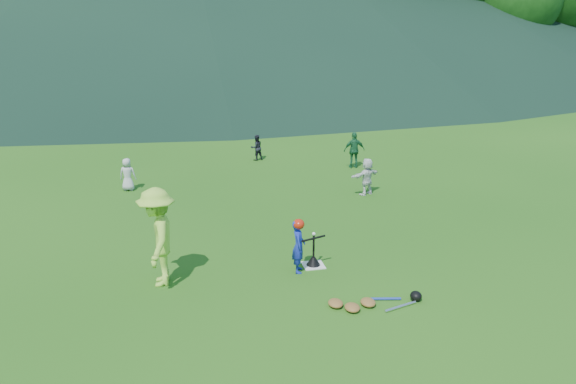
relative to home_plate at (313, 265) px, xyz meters
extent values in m
plane|color=#1E5112|center=(0.00, 0.00, -0.01)|extent=(120.00, 120.00, 0.00)
cube|color=silver|center=(0.00, 0.00, 0.00)|extent=(0.45, 0.45, 0.02)
sphere|color=white|center=(0.00, 0.00, 0.73)|extent=(0.08, 0.08, 0.08)
imported|color=#16279C|center=(-0.38, -0.20, 0.56)|extent=(0.36, 0.46, 1.14)
imported|color=#9DD43E|center=(-3.21, -0.12, 0.99)|extent=(0.84, 1.34, 2.00)
imported|color=#B8B8B8|center=(-4.14, 6.56, 0.50)|extent=(0.56, 0.43, 1.01)
imported|color=black|center=(0.36, 9.42, 0.47)|extent=(0.55, 0.48, 0.95)
imported|color=#1A5932|center=(3.53, 7.59, 0.63)|extent=(0.76, 0.35, 1.27)
imported|color=silver|center=(2.88, 4.54, 0.55)|extent=(1.08, 0.72, 1.12)
cone|color=black|center=(0.00, 0.00, 0.10)|extent=(0.30, 0.30, 0.18)
cylinder|color=black|center=(0.00, 0.00, 0.44)|extent=(0.04, 0.04, 0.50)
ellipsoid|color=#B21E0B|center=(-0.38, -0.20, 1.05)|extent=(0.24, 0.26, 0.22)
cylinder|color=black|center=(-0.08, -0.17, 0.69)|extent=(0.61, 0.21, 0.07)
ellipsoid|color=olive|center=(0.19, -2.02, 0.05)|extent=(0.28, 0.34, 0.13)
ellipsoid|color=olive|center=(0.54, -1.90, 0.05)|extent=(0.28, 0.34, 0.13)
ellipsoid|color=olive|center=(-0.06, -1.80, 0.05)|extent=(0.28, 0.34, 0.13)
cylinder|color=silver|center=(1.09, -2.12, 0.02)|extent=(0.70, 0.26, 0.06)
cylinder|color=#263FA5|center=(0.89, -1.77, 0.02)|extent=(0.68, 0.19, 0.05)
ellipsoid|color=black|center=(1.49, -1.92, 0.08)|extent=(0.22, 0.24, 0.19)
cube|color=gray|center=(0.00, 28.00, 0.59)|extent=(70.00, 0.03, 1.20)
cube|color=yellow|center=(0.00, 28.00, 1.23)|extent=(70.00, 0.08, 0.08)
cylinder|color=gray|center=(0.00, 28.00, 0.59)|extent=(0.07, 0.07, 1.30)
cylinder|color=#382314|center=(-12.80, 33.50, 1.88)|extent=(0.56, 0.56, 3.78)
cylinder|color=#382314|center=(-8.00, 35.00, 2.18)|extent=(0.56, 0.56, 4.38)
cylinder|color=#382314|center=(-3.20, 32.00, 1.60)|extent=(0.56, 0.56, 3.22)
cylinder|color=#382314|center=(1.60, 33.50, 1.90)|extent=(0.56, 0.56, 3.81)
cylinder|color=#382314|center=(6.40, 35.00, 2.19)|extent=(0.56, 0.56, 4.41)
cylinder|color=#382314|center=(11.20, 32.00, 1.62)|extent=(0.56, 0.56, 3.25)
cylinder|color=#382314|center=(16.00, 33.50, 1.91)|extent=(0.56, 0.56, 3.85)
cylinder|color=#382314|center=(20.80, 35.00, 2.21)|extent=(0.56, 0.56, 4.44)
cylinder|color=#382314|center=(25.60, 32.00, 1.63)|extent=(0.56, 0.56, 3.29)
cylinder|color=#382314|center=(30.40, 33.50, 1.93)|extent=(0.56, 0.56, 3.88)
camera|label=1|loc=(-2.96, -10.68, 5.15)|focal=35.00mm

